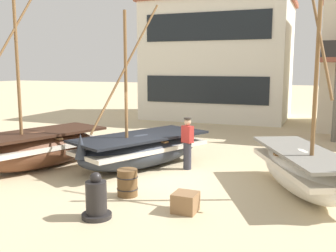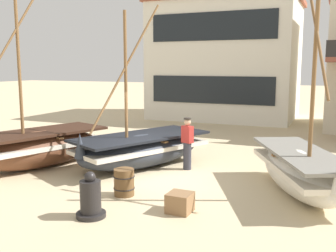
{
  "view_description": "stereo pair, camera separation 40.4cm",
  "coord_description": "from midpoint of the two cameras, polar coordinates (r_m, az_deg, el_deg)",
  "views": [
    {
      "loc": [
        4.56,
        -10.49,
        3.32
      ],
      "look_at": [
        0.0,
        1.0,
        1.4
      ],
      "focal_mm": 41.62,
      "sensor_mm": 36.0,
      "label": 1
    },
    {
      "loc": [
        4.93,
        -10.33,
        3.32
      ],
      "look_at": [
        0.0,
        1.0,
        1.4
      ],
      "focal_mm": 41.62,
      "sensor_mm": 36.0,
      "label": 2
    }
  ],
  "objects": [
    {
      "name": "fishing_boat_far_right",
      "position": [
        13.45,
        -19.39,
        -3.04
      ],
      "size": [
        3.11,
        4.72,
        6.2
      ],
      "color": "brown",
      "rests_on": "ground"
    },
    {
      "name": "fisherman_by_hull",
      "position": [
        12.51,
        1.94,
        -2.64
      ],
      "size": [
        0.42,
        0.35,
        1.68
      ],
      "color": "#33333D",
      "rests_on": "ground"
    },
    {
      "name": "fishing_boat_centre_large",
      "position": [
        10.77,
        18.04,
        -6.03
      ],
      "size": [
        3.08,
        4.43,
        5.71
      ],
      "color": "silver",
      "rests_on": "ground"
    },
    {
      "name": "wooden_barrel",
      "position": [
        10.16,
        -7.12,
        -8.23
      ],
      "size": [
        0.56,
        0.56,
        0.7
      ],
      "color": "brown",
      "rests_on": "ground"
    },
    {
      "name": "fishing_boat_near_left",
      "position": [
        12.91,
        -4.93,
        -3.41
      ],
      "size": [
        3.68,
        5.01,
        5.28
      ],
      "color": "#2D333D",
      "rests_on": "ground"
    },
    {
      "name": "cargo_crate",
      "position": [
        9.07,
        1.26,
        -11.13
      ],
      "size": [
        0.55,
        0.55,
        0.45
      ],
      "primitive_type": "cube",
      "rotation": [
        0.0,
        0.0,
        1.55
      ],
      "color": "olive",
      "rests_on": "ground"
    },
    {
      "name": "ground_plane",
      "position": [
        11.91,
        -2.77,
        -7.36
      ],
      "size": [
        120.0,
        120.0,
        0.0
      ],
      "primitive_type": "plane",
      "color": "#CCB78E"
    },
    {
      "name": "harbor_building_main",
      "position": [
        25.6,
        7.1,
        9.64
      ],
      "size": [
        8.96,
        6.73,
        7.4
      ],
      "color": "silver",
      "rests_on": "ground"
    },
    {
      "name": "capstan_winch",
      "position": [
        8.85,
        -11.77,
        -10.54
      ],
      "size": [
        0.66,
        0.66,
        1.03
      ],
      "color": "black",
      "rests_on": "ground"
    }
  ]
}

